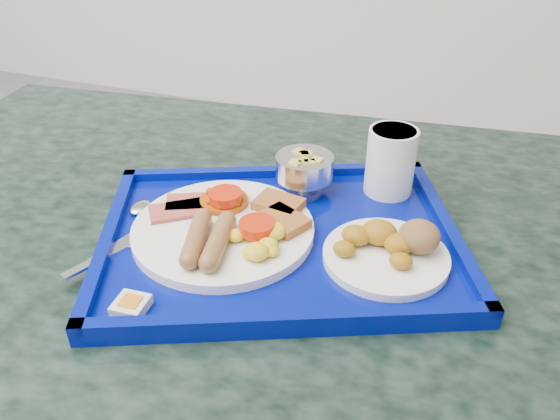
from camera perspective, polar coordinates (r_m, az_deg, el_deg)
name	(u,v)px	position (r m, az deg, el deg)	size (l,w,h in m)	color
table	(255,343)	(0.90, -2.61, -13.69)	(1.42, 1.02, 0.83)	gray
tray	(280,239)	(0.73, 0.00, -3.03)	(0.56, 0.50, 0.03)	#020F85
main_plate	(228,227)	(0.72, -5.41, -1.80)	(0.24, 0.24, 0.04)	white
bread_plate	(390,248)	(0.69, 11.44, -3.89)	(0.16, 0.16, 0.05)	white
fruit_bowl	(304,168)	(0.81, 2.57, 4.43)	(0.09, 0.09, 0.06)	silver
juice_cup	(391,159)	(0.81, 11.51, 5.22)	(0.07, 0.07, 0.10)	white
spoon	(135,217)	(0.78, -14.88, -0.66)	(0.06, 0.16, 0.01)	silver
knife	(127,245)	(0.73, -15.72, -3.53)	(0.01, 0.18, 0.00)	silver
jam_packet	(131,305)	(0.63, -15.30, -9.60)	(0.04, 0.04, 0.01)	silver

